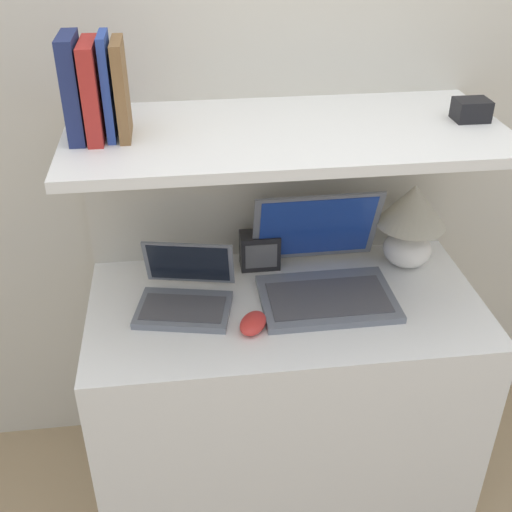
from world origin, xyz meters
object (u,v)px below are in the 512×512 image
book_brown (121,90)px  shelf_gadget (471,110)px  computer_mouse (253,323)px  book_red (93,91)px  router_box (260,250)px  book_blue (108,87)px  laptop_large (323,273)px  book_navy (73,88)px  table_lamp (411,219)px  laptop_small (185,295)px

book_brown → shelf_gadget: size_ratio=2.62×
book_brown → shelf_gadget: bearing=0.0°
computer_mouse → book_red: size_ratio=0.54×
computer_mouse → router_box: bearing=79.2°
book_blue → laptop_large: bearing=-1.5°
computer_mouse → shelf_gadget: bearing=16.3°
book_navy → book_brown: book_navy is taller
laptop_large → book_navy: book_navy is taller
router_box → book_brown: size_ratio=0.52×
book_red → book_blue: 0.04m
computer_mouse → shelf_gadget: size_ratio=1.41×
table_lamp → book_blue: book_blue is taller
book_red → table_lamp: bearing=6.0°
table_lamp → shelf_gadget: size_ratio=3.07×
table_lamp → book_navy: (-0.93, -0.09, 0.47)m
table_lamp → book_brown: book_brown is taller
book_red → book_brown: size_ratio=1.00×
laptop_small → table_lamp: bearing=11.2°
laptop_large → shelf_gadget: 0.60m
book_navy → book_brown: bearing=0.0°
laptop_large → shelf_gadget: (0.37, 0.01, 0.47)m
shelf_gadget → book_brown: bearing=180.0°
book_brown → computer_mouse: bearing=-30.7°
laptop_small → book_brown: (-0.12, 0.04, 0.58)m
laptop_large → book_red: book_red is taller
router_box → book_red: book_red is taller
laptop_large → laptop_small: bearing=-175.8°
table_lamp → router_box: size_ratio=2.24×
book_brown → book_blue: bearing=180.0°
router_box → book_blue: bearing=-160.2°
computer_mouse → book_navy: (-0.41, 0.18, 0.61)m
table_lamp → shelf_gadget: 0.39m
book_red → shelf_gadget: 0.97m
laptop_large → book_navy: size_ratio=1.56×
book_navy → laptop_large: bearing=-1.3°
book_navy → book_red: bearing=0.0°
table_lamp → book_blue: 0.97m
laptop_small → book_blue: 0.61m
computer_mouse → book_red: (-0.36, 0.18, 0.60)m
book_brown → laptop_small: bearing=-20.6°
computer_mouse → shelf_gadget: shelf_gadget is taller
computer_mouse → shelf_gadget: (0.60, 0.18, 0.51)m
book_navy → laptop_small: bearing=-10.9°
laptop_large → book_blue: 0.80m
laptop_large → computer_mouse: 0.28m
book_red → book_brown: (0.07, -0.00, 0.00)m
book_navy → shelf_gadget: book_navy is taller
table_lamp → laptop_large: 0.33m
router_box → shelf_gadget: bearing=-14.5°
table_lamp → computer_mouse: table_lamp is taller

